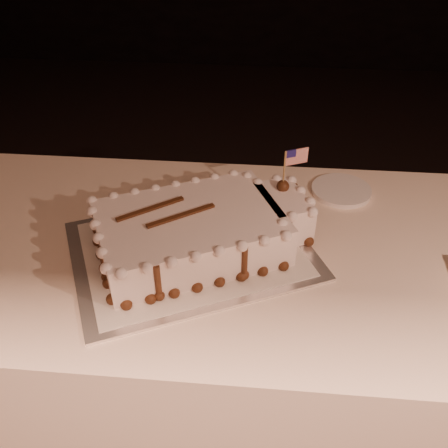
# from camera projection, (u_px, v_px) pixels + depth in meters

# --- Properties ---
(room_shell) EXTENTS (6.10, 8.10, 2.90)m
(room_shell) POSITION_uv_depth(u_px,v_px,m) (297.00, 88.00, 0.36)
(room_shell) COLOR black
(room_shell) RESTS_ON ground
(banquet_table) EXTENTS (2.40, 0.80, 0.75)m
(banquet_table) POSITION_uv_depth(u_px,v_px,m) (260.00, 347.00, 1.45)
(banquet_table) COLOR #FFE0C5
(banquet_table) RESTS_ON ground
(cake_board) EXTENTS (0.69, 0.62, 0.01)m
(cake_board) POSITION_uv_depth(u_px,v_px,m) (191.00, 250.00, 1.21)
(cake_board) COLOR silver
(cake_board) RESTS_ON banquet_table
(doily) EXTENTS (0.61, 0.55, 0.00)m
(doily) POSITION_uv_depth(u_px,v_px,m) (191.00, 249.00, 1.21)
(doily) COLOR silver
(doily) RESTS_ON cake_board
(sheet_cake) EXTENTS (0.55, 0.43, 0.21)m
(sheet_cake) POSITION_uv_depth(u_px,v_px,m) (202.00, 230.00, 1.19)
(sheet_cake) COLOR white
(sheet_cake) RESTS_ON doily
(side_plate) EXTENTS (0.17, 0.17, 0.01)m
(side_plate) POSITION_uv_depth(u_px,v_px,m) (341.00, 190.00, 1.42)
(side_plate) COLOR white
(side_plate) RESTS_ON banquet_table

